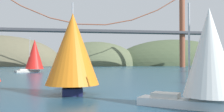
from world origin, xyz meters
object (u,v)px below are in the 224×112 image
object	(u,v)px
sailboat_red_spinnaker	(34,55)
sailboat_teal_sail	(203,54)
sailboat_white_mainsail	(207,56)
channel_buoy	(198,76)
sailboat_orange_sail	(73,51)

from	to	relation	value
sailboat_red_spinnaker	sailboat_teal_sail	bearing A→B (deg)	-8.30
sailboat_white_mainsail	channel_buoy	distance (m)	31.74
sailboat_teal_sail	sailboat_red_spinnaker	size ratio (longest dim) A/B	1.02
sailboat_white_mainsail	sailboat_red_spinnaker	bearing A→B (deg)	110.08
sailboat_white_mainsail	channel_buoy	xyz separation A→B (m)	(14.60, 28.00, -3.17)
sailboat_teal_sail	sailboat_orange_sail	size ratio (longest dim) A/B	1.12
sailboat_white_mainsail	sailboat_orange_sail	bearing A→B (deg)	137.34
sailboat_teal_sail	channel_buoy	distance (m)	25.74
sailboat_white_mainsail	sailboat_red_spinnaker	distance (m)	60.27
sailboat_white_mainsail	sailboat_red_spinnaker	size ratio (longest dim) A/B	0.72
sailboat_red_spinnaker	sailboat_orange_sail	world-z (taller)	sailboat_red_spinnaker
sailboat_red_spinnaker	sailboat_orange_sail	size ratio (longest dim) A/B	1.09
channel_buoy	sailboat_teal_sail	bearing A→B (deg)	58.33
sailboat_teal_sail	channel_buoy	world-z (taller)	sailboat_teal_sail
sailboat_red_spinnaker	channel_buoy	size ratio (longest dim) A/B	3.81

